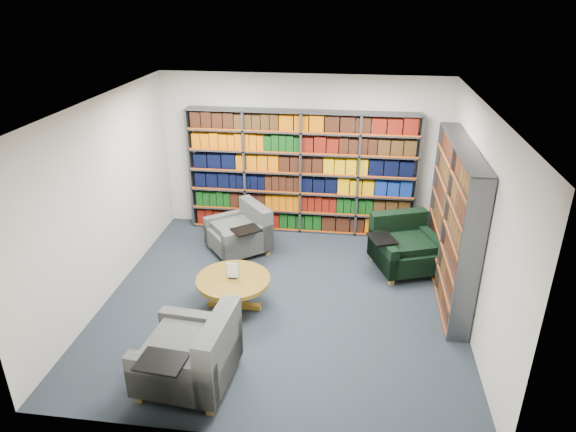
# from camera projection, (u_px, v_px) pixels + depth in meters

# --- Properties ---
(room_shell) EXTENTS (5.02, 5.02, 2.82)m
(room_shell) POSITION_uv_depth(u_px,v_px,m) (282.00, 210.00, 6.82)
(room_shell) COLOR black
(room_shell) RESTS_ON ground
(bookshelf_back) EXTENTS (4.00, 0.28, 2.20)m
(bookshelf_back) POSITION_uv_depth(u_px,v_px,m) (301.00, 173.00, 9.06)
(bookshelf_back) COLOR #47494F
(bookshelf_back) RESTS_ON ground
(bookshelf_right) EXTENTS (0.28, 2.50, 2.20)m
(bookshelf_right) POSITION_uv_depth(u_px,v_px,m) (453.00, 222.00, 7.20)
(bookshelf_right) COLOR #47494F
(bookshelf_right) RESTS_ON ground
(chair_teal_left) EXTENTS (1.23, 1.24, 0.80)m
(chair_teal_left) POSITION_uv_depth(u_px,v_px,m) (243.00, 233.00, 8.64)
(chair_teal_left) COLOR black
(chair_teal_left) RESTS_ON ground
(chair_green_right) EXTENTS (1.24, 1.19, 0.84)m
(chair_green_right) POSITION_uv_depth(u_px,v_px,m) (403.00, 247.00, 8.13)
(chair_green_right) COLOR black
(chair_green_right) RESTS_ON ground
(chair_teal_front) EXTENTS (1.07, 1.20, 0.90)m
(chair_teal_front) POSITION_uv_depth(u_px,v_px,m) (195.00, 357.00, 5.70)
(chair_teal_front) COLOR black
(chair_teal_front) RESTS_ON ground
(coffee_table) EXTENTS (1.02, 1.02, 0.72)m
(coffee_table) POSITION_uv_depth(u_px,v_px,m) (233.00, 284.00, 7.04)
(coffee_table) COLOR olive
(coffee_table) RESTS_ON ground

